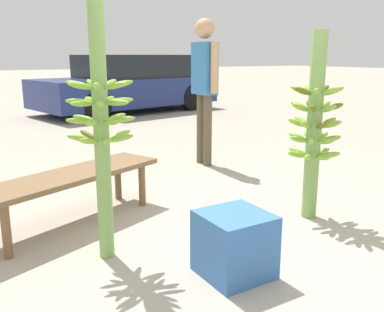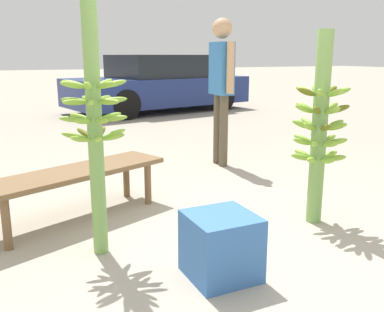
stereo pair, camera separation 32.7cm
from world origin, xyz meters
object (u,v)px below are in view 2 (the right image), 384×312
Objects in this scene: parked_car at (160,84)px; vendor_person at (221,77)px; market_bench at (75,177)px; banana_stalk_center at (319,128)px; banana_stalk_left at (95,127)px; produce_crate at (221,246)px.

vendor_person is at bearing 155.60° from parked_car.
market_bench is at bearing 142.12° from parked_car.
banana_stalk_center reaches higher than market_bench.
market_bench is (-1.94, -1.08, -0.70)m from vendor_person.
banana_stalk_left is 4.19× the size of produce_crate.
banana_stalk_left is 1.70m from banana_stalk_center.
parked_car is (1.22, 5.22, -0.42)m from vendor_person.
banana_stalk_left reaches higher than parked_car.
banana_stalk_left reaches higher than banana_stalk_center.
banana_stalk_left is at bearing 173.93° from banana_stalk_center.
parked_car is (3.12, 6.99, -0.22)m from banana_stalk_left.
market_bench is (-1.72, 0.87, -0.41)m from banana_stalk_center.
parked_car is at bearing 71.58° from produce_crate.
produce_crate is at bearing -157.67° from banana_stalk_center.
banana_stalk_center is at bearing -48.59° from market_bench.
banana_stalk_left is at bearing 144.65° from parked_car.
banana_stalk_left reaches higher than produce_crate.
banana_stalk_center reaches higher than produce_crate.
produce_crate is (0.58, -0.64, -0.67)m from banana_stalk_left.
banana_stalk_left is 1.10× the size of banana_stalk_center.
banana_stalk_center is 0.87× the size of vendor_person.
vendor_person is 4.41× the size of produce_crate.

